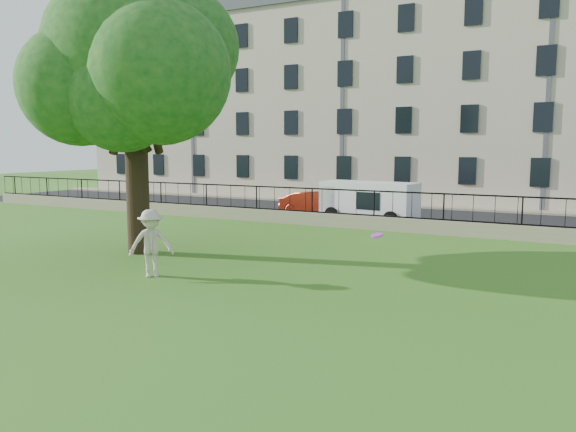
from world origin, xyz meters
The scene contains 11 objects.
ground centered at (0.00, 0.00, 0.00)m, with size 120.00×120.00×0.00m, color #3A6B19.
retaining_wall centered at (0.00, 12.00, 0.30)m, with size 50.00×0.40×0.60m, color gray.
iron_railing centered at (0.00, 12.00, 1.15)m, with size 50.00×0.05×1.13m.
street centered at (0.00, 16.70, 0.01)m, with size 60.00×9.00×0.01m, color black.
sidewalk centered at (0.00, 21.90, 0.06)m, with size 60.00×1.40×0.12m, color gray.
building_row centered at (0.00, 27.57, 6.92)m, with size 56.40×10.40×13.80m.
tree centered at (-5.46, 3.21, 6.46)m, with size 7.95×6.15×9.77m.
man centered at (-2.50, 0.60, 0.95)m, with size 1.23×0.71×1.90m, color beige.
frisbee centered at (4.00, 0.85, 1.63)m, with size 0.27×0.27×0.03m, color #A527DF.
red_sedan centered at (-4.50, 15.32, 0.61)m, with size 1.29×3.70×1.22m, color #9D2613.
white_van centered at (-1.11, 14.40, 0.96)m, with size 4.58×1.78×1.92m, color silver.
Camera 1 is at (8.17, -11.21, 3.66)m, focal length 35.00 mm.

